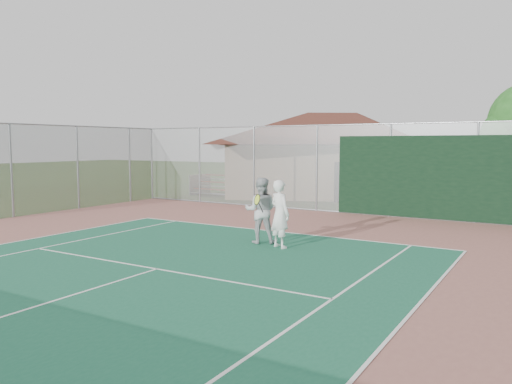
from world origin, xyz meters
TOP-DOWN VIEW (x-y plane):
  - back_fence at (2.11, 16.98)m, footprint 20.08×0.11m
  - side_fence_left at (-10.00, 12.50)m, footprint 0.08×9.00m
  - clubhouse at (-2.99, 23.95)m, footprint 14.17×12.06m
  - bleachers at (-8.11, 20.19)m, footprint 2.96×1.87m
  - player_white_front at (1.20, 9.80)m, footprint 1.09×0.80m
  - player_grey_back at (0.46, 10.07)m, footprint 1.10×1.01m

SIDE VIEW (x-z plane):
  - bleachers at x=-8.11m, z-range 0.03..1.11m
  - player_white_front at x=1.20m, z-range 0.01..1.80m
  - player_grey_back at x=0.46m, z-range 0.00..1.81m
  - back_fence at x=2.11m, z-range -0.09..3.43m
  - side_fence_left at x=-10.00m, z-range 0.00..3.50m
  - clubhouse at x=-2.99m, z-range 0.04..5.22m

